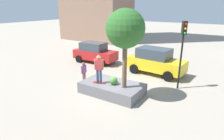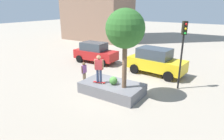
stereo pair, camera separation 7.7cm
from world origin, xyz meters
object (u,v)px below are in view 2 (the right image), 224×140
skateboard (99,82)px  skateboarder (99,67)px  plaza_tree (125,29)px  bystander_watching (84,71)px  traffic_light_corner (183,44)px  taxi_cab (156,61)px  planter_ledge (112,88)px  sedan_parked (95,52)px

skateboard → skateboarder: (0.00, 0.00, 1.05)m
plaza_tree → bystander_watching: 5.07m
bystander_watching → plaza_tree: bearing=-9.9°
plaza_tree → traffic_light_corner: 4.23m
plaza_tree → taxi_cab: (-0.03, 5.35, -3.11)m
planter_ledge → sedan_parked: bearing=135.8°
plaza_tree → sedan_parked: plaza_tree is taller
taxi_cab → planter_ledge: bearing=-100.2°
skateboard → sedan_parked: sedan_parked is taller
taxi_cab → plaza_tree: bearing=-89.7°
traffic_light_corner → sedan_parked: bearing=166.2°
planter_ledge → sedan_parked: sedan_parked is taller
plaza_tree → skateboarder: (-1.68, -0.29, -2.40)m
skateboard → bystander_watching: (-2.10, 0.95, 0.14)m
sedan_parked → bystander_watching: (2.65, -4.79, -0.13)m
skateboard → skateboarder: bearing=90.0°
bystander_watching → planter_ledge: bearing=-10.5°
planter_ledge → taxi_cab: (0.94, 5.21, 0.75)m
traffic_light_corner → plaza_tree: bearing=-126.8°
taxi_cab → skateboard: bearing=-106.3°
traffic_light_corner → bystander_watching: (-6.23, -2.61, -2.21)m
sedan_parked → taxi_cab: taxi_cab is taller
sedan_parked → traffic_light_corner: (8.88, -2.18, 2.08)m
sedan_parked → bystander_watching: size_ratio=2.83×
traffic_light_corner → planter_ledge: bearing=-137.6°
sedan_parked → taxi_cab: size_ratio=0.91×
skateboarder → skateboard: bearing=-90.0°
bystander_watching → skateboarder: bearing=-24.2°
plaza_tree → skateboard: (-1.68, -0.29, -3.45)m
skateboard → taxi_cab: taxi_cab is taller
planter_ledge → bystander_watching: bearing=169.5°
planter_ledge → skateboarder: skateboarder is taller
skateboard → sedan_parked: (-4.75, 5.73, 0.26)m
plaza_tree → skateboard: bearing=-170.4°
skateboard → taxi_cab: 5.89m
planter_ledge → taxi_cab: 5.35m
traffic_light_corner → skateboard: bearing=-139.3°
planter_ledge → skateboard: skateboard is taller
taxi_cab → traffic_light_corner: (2.48, -2.09, 2.01)m
skateboarder → bystander_watching: (-2.10, 0.95, -0.91)m
plaza_tree → sedan_parked: (-6.44, 5.45, -3.19)m
planter_ledge → skateboard: (-0.71, -0.42, 0.41)m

